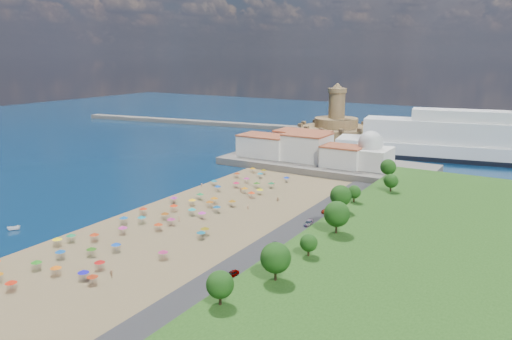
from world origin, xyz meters
The scene contains 12 objects.
ground centered at (0.00, 0.00, 0.00)m, with size 700.00×700.00×0.00m, color #071938.
terrace centered at (10.00, 73.00, 1.50)m, with size 90.00×36.00×3.00m, color #59544C.
jetty centered at (-12.00, 108.00, 1.20)m, with size 18.00×70.00×2.40m, color #59544C.
breakwater centered at (-110.00, 153.00, 1.30)m, with size 200.00×7.00×2.60m, color #59544C.
waterfront_buildings centered at (-3.05, 73.64, 7.88)m, with size 57.00×29.00×11.00m.
domed_building centered at (30.00, 71.00, 8.97)m, with size 16.00×16.00×15.00m.
fortress centered at (-12.00, 138.00, 6.68)m, with size 40.00×40.00×32.40m.
cruise_ship centered at (64.26, 121.50, 8.35)m, with size 130.56×41.48×28.20m.
beach_parasols centered at (-1.37, -10.88, 2.15)m, with size 31.76×117.57×2.20m.
beachgoers centered at (2.57, 8.57, 1.10)m, with size 33.91×86.84×1.83m.
parked_cars centered at (36.00, 2.08, 1.38)m, with size 2.68×74.24×1.42m.
hillside_trees centered at (48.10, -9.35, 10.24)m, with size 11.48×107.17×7.97m.
Camera 1 is at (92.51, -121.64, 48.38)m, focal length 35.00 mm.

